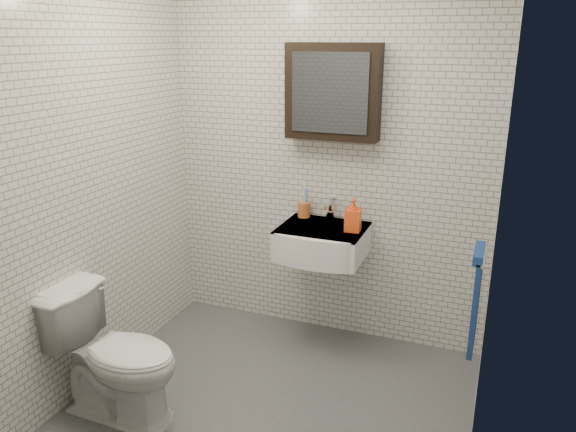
{
  "coord_description": "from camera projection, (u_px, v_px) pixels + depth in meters",
  "views": [
    {
      "loc": [
        1.1,
        -2.53,
        2.04
      ],
      "look_at": [
        -0.07,
        0.45,
        1.01
      ],
      "focal_mm": 35.0,
      "sensor_mm": 36.0,
      "label": 1
    }
  ],
  "objects": [
    {
      "name": "soap_bottle",
      "position": [
        353.0,
        215.0,
        3.55
      ],
      "size": [
        0.1,
        0.11,
        0.22
      ],
      "primitive_type": "imported",
      "rotation": [
        0.0,
        0.0,
        0.07
      ],
      "color": "orange",
      "rests_on": "washbasin"
    },
    {
      "name": "toilet",
      "position": [
        116.0,
        355.0,
        3.07
      ],
      "size": [
        0.74,
        0.43,
        0.75
      ],
      "primitive_type": "imported",
      "rotation": [
        0.0,
        0.0,
        1.55
      ],
      "color": "white",
      "rests_on": "ground"
    },
    {
      "name": "mirror_cabinet",
      "position": [
        333.0,
        92.0,
        3.53
      ],
      "size": [
        0.6,
        0.15,
        0.6
      ],
      "color": "black",
      "rests_on": "room_shell"
    },
    {
      "name": "washbasin",
      "position": [
        321.0,
        243.0,
        3.64
      ],
      "size": [
        0.55,
        0.5,
        0.2
      ],
      "color": "white",
      "rests_on": "room_shell"
    },
    {
      "name": "faucet",
      "position": [
        330.0,
        211.0,
        3.77
      ],
      "size": [
        0.06,
        0.2,
        0.15
      ],
      "color": "silver",
      "rests_on": "washbasin"
    },
    {
      "name": "toothbrush_cup",
      "position": [
        304.0,
        209.0,
        3.84
      ],
      "size": [
        0.09,
        0.09,
        0.23
      ],
      "rotation": [
        0.0,
        0.0,
        -0.04
      ],
      "color": "#BB602E",
      "rests_on": "washbasin"
    },
    {
      "name": "room_shell",
      "position": [
        268.0,
        156.0,
        2.79
      ],
      "size": [
        2.22,
        2.02,
        2.51
      ],
      "color": "silver",
      "rests_on": "ground"
    },
    {
      "name": "towel_rail",
      "position": [
        476.0,
        296.0,
        2.97
      ],
      "size": [
        0.09,
        0.3,
        0.58
      ],
      "color": "silver",
      "rests_on": "room_shell"
    },
    {
      "name": "ground",
      "position": [
        270.0,
        405.0,
        3.24
      ],
      "size": [
        2.2,
        2.0,
        0.01
      ],
      "primitive_type": "cube",
      "color": "#484B4F",
      "rests_on": "ground"
    }
  ]
}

